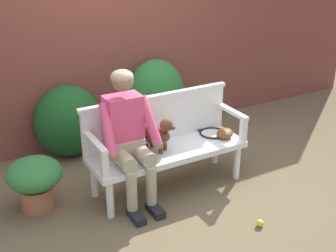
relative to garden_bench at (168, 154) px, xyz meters
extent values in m
plane|color=brown|center=(0.00, 0.00, -0.38)|extent=(40.00, 40.00, 0.00)
cube|color=brown|center=(0.00, 1.55, 0.80)|extent=(8.00, 0.30, 2.36)
ellipsoid|color=#286B2D|center=(0.51, 1.22, 0.12)|extent=(0.77, 0.65, 1.00)
ellipsoid|color=#194C1E|center=(-0.64, 1.22, 0.04)|extent=(0.78, 0.68, 0.85)
cube|color=white|center=(0.00, 0.00, 0.03)|extent=(1.61, 0.53, 0.06)
cylinder|color=white|center=(-0.72, -0.20, -0.19)|extent=(0.07, 0.07, 0.38)
cylinder|color=white|center=(0.72, -0.20, -0.19)|extent=(0.07, 0.07, 0.38)
cylinder|color=white|center=(-0.72, 0.20, -0.19)|extent=(0.07, 0.07, 0.38)
cylinder|color=white|center=(0.72, 0.20, -0.19)|extent=(0.07, 0.07, 0.38)
cube|color=white|center=(0.00, 0.23, 0.29)|extent=(1.61, 0.05, 0.46)
cube|color=white|center=(0.00, 0.23, 0.54)|extent=(1.65, 0.06, 0.04)
cube|color=white|center=(-0.76, -0.22, 0.18)|extent=(0.06, 0.06, 0.24)
cube|color=white|center=(-0.76, 0.00, 0.32)|extent=(0.06, 0.53, 0.04)
cube|color=white|center=(0.76, -0.22, 0.18)|extent=(0.06, 0.06, 0.24)
cube|color=white|center=(0.76, 0.00, 0.32)|extent=(0.06, 0.53, 0.04)
cube|color=black|center=(-0.54, -0.36, -0.35)|extent=(0.10, 0.24, 0.07)
cylinder|color=tan|center=(-0.54, -0.28, -0.12)|extent=(0.10, 0.10, 0.39)
cylinder|color=tan|center=(-0.54, -0.12, 0.14)|extent=(0.15, 0.33, 0.15)
cube|color=black|center=(-0.34, -0.36, -0.35)|extent=(0.10, 0.24, 0.07)
cylinder|color=tan|center=(-0.34, -0.28, -0.12)|extent=(0.10, 0.10, 0.39)
cylinder|color=tan|center=(-0.34, -0.12, 0.14)|extent=(0.15, 0.33, 0.15)
cube|color=tan|center=(-0.44, 0.05, 0.16)|extent=(0.32, 0.24, 0.20)
cube|color=#E04770|center=(-0.44, 0.07, 0.42)|extent=(0.34, 0.22, 0.52)
cylinder|color=#E04770|center=(-0.65, -0.06, 0.44)|extent=(0.14, 0.34, 0.45)
sphere|color=#936B4C|center=(-0.67, -0.18, 0.24)|extent=(0.09, 0.09, 0.09)
cylinder|color=#E04770|center=(-0.23, -0.06, 0.44)|extent=(0.14, 0.34, 0.45)
sphere|color=#936B4C|center=(-0.21, -0.18, 0.24)|extent=(0.09, 0.09, 0.09)
sphere|color=#936B4C|center=(-0.44, 0.05, 0.83)|extent=(0.20, 0.20, 0.20)
ellipsoid|color=tan|center=(-0.44, 0.06, 0.86)|extent=(0.21, 0.21, 0.14)
cylinder|color=brown|center=(-0.11, -0.06, 0.09)|extent=(0.04, 0.04, 0.07)
cylinder|color=brown|center=(-0.04, -0.01, 0.09)|extent=(0.04, 0.04, 0.07)
cylinder|color=brown|center=(-0.20, 0.07, 0.09)|extent=(0.04, 0.04, 0.07)
cylinder|color=brown|center=(-0.12, 0.12, 0.09)|extent=(0.04, 0.04, 0.07)
ellipsoid|color=brown|center=(-0.12, 0.03, 0.21)|extent=(0.28, 0.31, 0.21)
sphere|color=brown|center=(-0.07, -0.04, 0.23)|extent=(0.12, 0.12, 0.12)
sphere|color=brown|center=(-0.05, -0.06, 0.35)|extent=(0.13, 0.13, 0.13)
ellipsoid|color=brown|center=(-0.02, -0.11, 0.34)|extent=(0.08, 0.09, 0.05)
ellipsoid|color=brown|center=(-0.10, -0.09, 0.35)|extent=(0.05, 0.05, 0.09)
ellipsoid|color=brown|center=(-0.01, -0.03, 0.35)|extent=(0.05, 0.05, 0.09)
sphere|color=brown|center=(-0.18, 0.14, 0.25)|extent=(0.06, 0.06, 0.06)
torus|color=black|center=(0.60, 0.08, 0.07)|extent=(0.40, 0.40, 0.02)
cylinder|color=silver|center=(0.60, 0.08, 0.06)|extent=(0.25, 0.25, 0.00)
cube|color=black|center=(0.50, 0.21, 0.07)|extent=(0.07, 0.08, 0.02)
cylinder|color=black|center=(0.43, 0.33, 0.07)|extent=(0.15, 0.20, 0.03)
ellipsoid|color=brown|center=(0.65, -0.06, 0.10)|extent=(0.28, 0.27, 0.09)
sphere|color=#CCDB33|center=(0.39, -1.00, -0.35)|extent=(0.07, 0.07, 0.07)
cylinder|color=#A85B3D|center=(-1.27, 0.28, -0.27)|extent=(0.31, 0.31, 0.22)
torus|color=#A85B3D|center=(-1.27, 0.28, -0.16)|extent=(0.33, 0.33, 0.02)
ellipsoid|color=#337538|center=(-1.27, 0.28, -0.01)|extent=(0.52, 0.52, 0.30)
camera|label=1|loc=(-1.96, -3.49, 2.07)|focal=47.87mm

